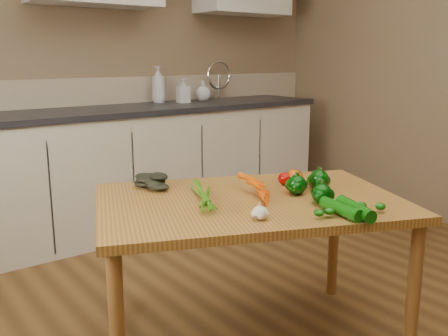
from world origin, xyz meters
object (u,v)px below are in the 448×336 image
soap_bottle_a (158,84)px  tomato_c (314,180)px  leafy_greens (147,179)px  tomato_b (294,177)px  soap_bottle_c (203,91)px  pepper_a (297,185)px  pepper_b (319,180)px  soap_bottle_b (183,90)px  pepper_c (322,194)px  table (250,216)px  carrot_bunch (241,192)px  zucchini_b (341,209)px  zucchini_a (355,209)px  garlic_bulb (260,213)px  tomato_a (285,179)px

soap_bottle_a → tomato_c: bearing=-33.6°
leafy_greens → tomato_b: size_ratio=2.29×
soap_bottle_c → pepper_a: soap_bottle_c is taller
soap_bottle_a → tomato_b: (-0.33, -1.85, -0.33)m
pepper_b → soap_bottle_b: bearing=76.1°
pepper_c → tomato_c: bearing=49.7°
table → tomato_c: (0.36, -0.03, 0.11)m
leafy_greens → pepper_b: bearing=-38.2°
pepper_c → carrot_bunch: bearing=131.1°
soap_bottle_b → zucchini_b: size_ratio=0.95×
pepper_a → soap_bottle_c: bearing=66.9°
table → soap_bottle_c: (1.02, 1.84, 0.38)m
leafy_greens → zucchini_a: bearing=-61.2°
garlic_bulb → pepper_a: bearing=25.3°
soap_bottle_b → tomato_b: (-0.48, -1.74, -0.29)m
soap_bottle_b → zucchini_a: size_ratio=0.89×
soap_bottle_a → leafy_greens: soap_bottle_a is taller
tomato_a → soap_bottle_c: bearing=67.1°
pepper_b → tomato_c: size_ratio=1.33×
soap_bottle_a → carrot_bunch: 2.03m
table → soap_bottle_b: bearing=88.7°
carrot_bunch → pepper_b: pepper_b is taller
leafy_greens → pepper_c: 0.78m
carrot_bunch → tomato_c: (0.39, -0.05, -0.00)m
table → garlic_bulb: 0.29m
table → pepper_a: 0.24m
table → tomato_c: tomato_c is taller
soap_bottle_c → tomato_b: 1.94m
pepper_c → tomato_c: size_ratio=1.24×
soap_bottle_a → zucchini_a: soap_bottle_a is taller
table → tomato_b: tomato_b is taller
carrot_bunch → pepper_b: (0.37, -0.09, 0.01)m
pepper_b → pepper_c: bearing=-134.1°
table → zucchini_a: bearing=-44.1°
zucchini_b → pepper_c: bearing=69.7°
table → zucchini_b: (0.13, -0.38, 0.10)m
zucchini_b → soap_bottle_a: bearing=77.4°
soap_bottle_b → garlic_bulb: bearing=162.5°
pepper_c → zucchini_b: size_ratio=0.41×
soap_bottle_a → pepper_a: soap_bottle_a is taller
tomato_c → soap_bottle_c: bearing=70.5°
tomato_a → tomato_c: (0.08, -0.11, 0.00)m
soap_bottle_c → carrot_bunch: bearing=4.6°
table → soap_bottle_b: size_ratio=7.62×
soap_bottle_c → pepper_c: 2.25m
zucchini_a → soap_bottle_c: bearing=69.5°
tomato_a → pepper_a: bearing=-115.8°
tomato_b → pepper_a: bearing=-131.4°
zucchini_a → carrot_bunch: bearing=116.1°
zucchini_a → tomato_b: bearing=73.3°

